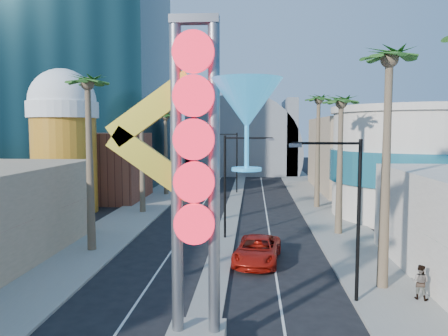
% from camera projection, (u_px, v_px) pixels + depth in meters
% --- Properties ---
extents(sidewalk_west, '(5.00, 100.00, 0.15)m').
position_uv_depth(sidewalk_west, '(150.00, 204.00, 49.20)').
color(sidewalk_west, gray).
rests_on(sidewalk_west, ground).
extents(sidewalk_east, '(5.00, 100.00, 0.15)m').
position_uv_depth(sidewalk_east, '(320.00, 206.00, 47.92)').
color(sidewalk_east, gray).
rests_on(sidewalk_east, ground).
extents(median, '(1.60, 84.00, 0.15)m').
position_uv_depth(median, '(235.00, 200.00, 51.54)').
color(median, gray).
rests_on(median, ground).
extents(hotel_tower, '(20.00, 20.00, 50.00)m').
position_uv_depth(hotel_tower, '(91.00, 17.00, 64.72)').
color(hotel_tower, black).
rests_on(hotel_tower, ground).
extents(brick_filler_west, '(10.00, 10.00, 8.00)m').
position_uv_depth(brick_filler_west, '(102.00, 167.00, 52.26)').
color(brick_filler_west, brown).
rests_on(brick_filler_west, ground).
extents(filler_east, '(10.00, 20.00, 10.00)m').
position_uv_depth(filler_east, '(354.00, 154.00, 59.97)').
color(filler_east, tan).
rests_on(filler_east, ground).
extents(beer_mug, '(7.00, 7.00, 14.50)m').
position_uv_depth(beer_mug, '(64.00, 135.00, 44.04)').
color(beer_mug, '#BF6A19').
rests_on(beer_mug, ground).
extents(turquoise_building, '(16.60, 16.60, 10.60)m').
position_uv_depth(turquoise_building, '(418.00, 163.00, 41.93)').
color(turquoise_building, beige).
rests_on(turquoise_building, ground).
extents(canopy, '(22.00, 16.00, 22.00)m').
position_uv_depth(canopy, '(242.00, 151.00, 84.95)').
color(canopy, slate).
rests_on(canopy, ground).
extents(neon_sign, '(6.53, 2.60, 12.55)m').
position_uv_depth(neon_sign, '(217.00, 161.00, 16.02)').
color(neon_sign, gray).
rests_on(neon_sign, ground).
extents(streetlight_0, '(3.79, 0.25, 8.00)m').
position_uv_depth(streetlight_0, '(232.00, 176.00, 33.19)').
color(streetlight_0, black).
rests_on(streetlight_0, ground).
extents(streetlight_1, '(3.79, 0.25, 8.00)m').
position_uv_depth(streetlight_1, '(233.00, 157.00, 57.11)').
color(streetlight_1, black).
rests_on(streetlight_1, ground).
extents(streetlight_2, '(3.45, 0.25, 8.00)m').
position_uv_depth(streetlight_2, '(349.00, 205.00, 20.86)').
color(streetlight_2, black).
rests_on(streetlight_2, ground).
extents(palm_1, '(2.40, 2.40, 12.70)m').
position_uv_depth(palm_1, '(88.00, 94.00, 29.33)').
color(palm_1, brown).
rests_on(palm_1, ground).
extents(palm_2, '(2.40, 2.40, 11.20)m').
position_uv_depth(palm_2, '(141.00, 119.00, 43.36)').
color(palm_2, brown).
rests_on(palm_2, ground).
extents(palm_3, '(2.40, 2.40, 11.20)m').
position_uv_depth(palm_3, '(165.00, 121.00, 55.28)').
color(palm_3, brown).
rests_on(palm_3, ground).
extents(palm_5, '(2.40, 2.40, 13.20)m').
position_uv_depth(palm_5, '(389.00, 74.00, 22.12)').
color(palm_5, brown).
rests_on(palm_5, ground).
extents(palm_6, '(2.40, 2.40, 11.70)m').
position_uv_depth(palm_6, '(341.00, 110.00, 34.16)').
color(palm_6, brown).
rests_on(palm_6, ground).
extents(palm_7, '(2.40, 2.40, 12.70)m').
position_uv_depth(palm_7, '(319.00, 107.00, 46.01)').
color(palm_7, brown).
rests_on(palm_7, ground).
extents(red_pickup, '(3.37, 6.06, 1.61)m').
position_uv_depth(red_pickup, '(257.00, 250.00, 27.73)').
color(red_pickup, '#B0170D').
rests_on(red_pickup, ground).
extents(pedestrian_b, '(1.05, 0.98, 1.72)m').
position_uv_depth(pedestrian_b, '(420.00, 282.00, 21.36)').
color(pedestrian_b, gray).
rests_on(pedestrian_b, sidewalk_east).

